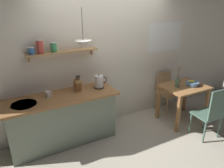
{
  "coord_description": "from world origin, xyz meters",
  "views": [
    {
      "loc": [
        -1.75,
        -2.86,
        2.36
      ],
      "look_at": [
        -0.1,
        0.25,
        0.95
      ],
      "focal_mm": 34.43,
      "sensor_mm": 36.0,
      "label": 1
    }
  ],
  "objects_px": {
    "dining_chair_near": "(211,112)",
    "electric_kettle": "(99,82)",
    "fruit_bowl": "(192,83)",
    "pendant_lamp": "(83,44)",
    "dining_table": "(184,93)",
    "twig_vase": "(177,83)",
    "coffee_mug_by_sink": "(48,94)",
    "dining_chair_far": "(166,89)",
    "knife_block": "(78,85)"
  },
  "relations": [
    {
      "from": "fruit_bowl",
      "to": "pendant_lamp",
      "type": "bearing_deg",
      "value": 170.36
    },
    {
      "from": "twig_vase",
      "to": "knife_block",
      "type": "height_order",
      "value": "twig_vase"
    },
    {
      "from": "dining_chair_near",
      "to": "coffee_mug_by_sink",
      "type": "xyz_separation_m",
      "value": [
        -2.5,
        1.13,
        0.41
      ]
    },
    {
      "from": "dining_table",
      "to": "electric_kettle",
      "type": "height_order",
      "value": "electric_kettle"
    },
    {
      "from": "knife_block",
      "to": "pendant_lamp",
      "type": "bearing_deg",
      "value": -63.12
    },
    {
      "from": "dining_chair_far",
      "to": "fruit_bowl",
      "type": "distance_m",
      "value": 0.65
    },
    {
      "from": "dining_table",
      "to": "fruit_bowl",
      "type": "xyz_separation_m",
      "value": [
        0.15,
        -0.05,
        0.19
      ]
    },
    {
      "from": "dining_table",
      "to": "fruit_bowl",
      "type": "bearing_deg",
      "value": -20.36
    },
    {
      "from": "electric_kettle",
      "to": "coffee_mug_by_sink",
      "type": "relative_size",
      "value": 2.16
    },
    {
      "from": "electric_kettle",
      "to": "coffee_mug_by_sink",
      "type": "distance_m",
      "value": 0.88
    },
    {
      "from": "coffee_mug_by_sink",
      "to": "pendant_lamp",
      "type": "relative_size",
      "value": 0.21
    },
    {
      "from": "dining_chair_far",
      "to": "fruit_bowl",
      "type": "height_order",
      "value": "fruit_bowl"
    },
    {
      "from": "dining_chair_far",
      "to": "fruit_bowl",
      "type": "xyz_separation_m",
      "value": [
        0.13,
        -0.56,
        0.32
      ]
    },
    {
      "from": "twig_vase",
      "to": "fruit_bowl",
      "type": "bearing_deg",
      "value": -15.36
    },
    {
      "from": "knife_block",
      "to": "electric_kettle",
      "type": "bearing_deg",
      "value": -5.71
    },
    {
      "from": "fruit_bowl",
      "to": "electric_kettle",
      "type": "distance_m",
      "value": 1.86
    },
    {
      "from": "dining_table",
      "to": "knife_block",
      "type": "height_order",
      "value": "knife_block"
    },
    {
      "from": "dining_chair_near",
      "to": "twig_vase",
      "type": "height_order",
      "value": "twig_vase"
    },
    {
      "from": "dining_table",
      "to": "dining_chair_far",
      "type": "relative_size",
      "value": 0.99
    },
    {
      "from": "dining_chair_far",
      "to": "electric_kettle",
      "type": "distance_m",
      "value": 1.74
    },
    {
      "from": "dining_chair_far",
      "to": "twig_vase",
      "type": "relative_size",
      "value": 1.66
    },
    {
      "from": "fruit_bowl",
      "to": "pendant_lamp",
      "type": "height_order",
      "value": "pendant_lamp"
    },
    {
      "from": "twig_vase",
      "to": "coffee_mug_by_sink",
      "type": "height_order",
      "value": "twig_vase"
    },
    {
      "from": "dining_chair_far",
      "to": "twig_vase",
      "type": "distance_m",
      "value": 0.62
    },
    {
      "from": "dining_table",
      "to": "fruit_bowl",
      "type": "relative_size",
      "value": 3.4
    },
    {
      "from": "dining_chair_near",
      "to": "fruit_bowl",
      "type": "distance_m",
      "value": 0.71
    },
    {
      "from": "dining_chair_near",
      "to": "electric_kettle",
      "type": "height_order",
      "value": "electric_kettle"
    },
    {
      "from": "fruit_bowl",
      "to": "knife_block",
      "type": "relative_size",
      "value": 0.86
    },
    {
      "from": "dining_table",
      "to": "fruit_bowl",
      "type": "distance_m",
      "value": 0.25
    },
    {
      "from": "pendant_lamp",
      "to": "electric_kettle",
      "type": "bearing_deg",
      "value": 21.73
    },
    {
      "from": "fruit_bowl",
      "to": "electric_kettle",
      "type": "relative_size",
      "value": 0.94
    },
    {
      "from": "electric_kettle",
      "to": "twig_vase",
      "type": "bearing_deg",
      "value": -14.79
    },
    {
      "from": "fruit_bowl",
      "to": "coffee_mug_by_sink",
      "type": "distance_m",
      "value": 2.72
    },
    {
      "from": "knife_block",
      "to": "coffee_mug_by_sink",
      "type": "relative_size",
      "value": 2.36
    },
    {
      "from": "dining_table",
      "to": "dining_chair_near",
      "type": "relative_size",
      "value": 0.87
    },
    {
      "from": "twig_vase",
      "to": "dining_table",
      "type": "bearing_deg",
      "value": -10.8
    },
    {
      "from": "twig_vase",
      "to": "coffee_mug_by_sink",
      "type": "bearing_deg",
      "value": 170.0
    },
    {
      "from": "fruit_bowl",
      "to": "twig_vase",
      "type": "xyz_separation_m",
      "value": [
        -0.32,
        0.09,
        0.04
      ]
    },
    {
      "from": "dining_chair_far",
      "to": "dining_table",
      "type": "bearing_deg",
      "value": -91.8
    },
    {
      "from": "dining_table",
      "to": "twig_vase",
      "type": "height_order",
      "value": "twig_vase"
    },
    {
      "from": "dining_chair_far",
      "to": "electric_kettle",
      "type": "xyz_separation_m",
      "value": [
        -1.66,
        -0.08,
        0.51
      ]
    },
    {
      "from": "dining_table",
      "to": "pendant_lamp",
      "type": "relative_size",
      "value": 1.43
    },
    {
      "from": "dining_table",
      "to": "twig_vase",
      "type": "xyz_separation_m",
      "value": [
        -0.17,
        0.03,
        0.23
      ]
    },
    {
      "from": "fruit_bowl",
      "to": "dining_chair_near",
      "type": "bearing_deg",
      "value": -104.97
    },
    {
      "from": "dining_chair_far",
      "to": "knife_block",
      "type": "distance_m",
      "value": 2.1
    },
    {
      "from": "dining_chair_near",
      "to": "fruit_bowl",
      "type": "xyz_separation_m",
      "value": [
        0.17,
        0.63,
        0.28
      ]
    },
    {
      "from": "twig_vase",
      "to": "electric_kettle",
      "type": "relative_size",
      "value": 1.95
    },
    {
      "from": "knife_block",
      "to": "dining_table",
      "type": "bearing_deg",
      "value": -12.79
    },
    {
      "from": "dining_table",
      "to": "electric_kettle",
      "type": "xyz_separation_m",
      "value": [
        -1.64,
        0.42,
        0.38
      ]
    },
    {
      "from": "electric_kettle",
      "to": "fruit_bowl",
      "type": "bearing_deg",
      "value": -14.89
    }
  ]
}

